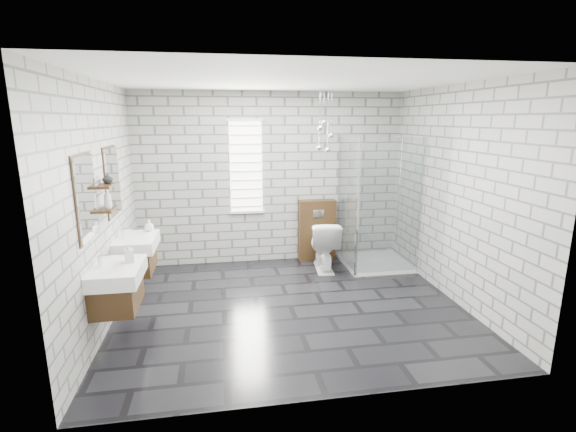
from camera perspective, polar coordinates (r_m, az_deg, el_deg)
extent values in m
cube|color=black|center=(5.33, 0.35, -12.31)|extent=(4.20, 3.60, 0.02)
cube|color=white|center=(4.83, 0.40, 18.23)|extent=(4.20, 3.60, 0.02)
cube|color=#A2A29D|center=(6.67, -2.31, 5.11)|extent=(4.20, 0.02, 2.70)
cube|color=#A2A29D|center=(3.19, 5.97, -3.95)|extent=(4.20, 0.02, 2.70)
cube|color=#A2A29D|center=(5.00, -24.20, 1.23)|extent=(0.02, 3.60, 2.70)
cube|color=#A2A29D|center=(5.65, 21.96, 2.70)|extent=(0.02, 3.60, 2.70)
cube|color=#3B2712|center=(4.64, -22.34, -9.81)|extent=(0.42, 0.62, 0.30)
cube|color=silver|center=(4.59, -19.90, -9.46)|extent=(0.02, 0.35, 0.01)
cube|color=white|center=(4.56, -22.27, -7.19)|extent=(0.47, 0.70, 0.15)
cylinder|color=silver|center=(4.55, -24.33, -5.61)|extent=(0.04, 0.04, 0.12)
cylinder|color=silver|center=(4.53, -23.78, -5.00)|extent=(0.10, 0.02, 0.02)
cube|color=white|center=(4.42, -25.89, 2.28)|extent=(0.03, 0.55, 0.80)
cube|color=#3B2712|center=(4.42, -26.03, 2.27)|extent=(0.01, 0.59, 0.84)
cube|color=#3B2712|center=(5.61, -20.04, -5.67)|extent=(0.42, 0.62, 0.30)
cube|color=silver|center=(5.57, -18.03, -5.33)|extent=(0.02, 0.35, 0.01)
cube|color=white|center=(5.54, -19.97, -3.46)|extent=(0.47, 0.70, 0.15)
cylinder|color=silver|center=(5.54, -21.65, -2.16)|extent=(0.04, 0.04, 0.12)
cylinder|color=silver|center=(5.51, -21.19, -1.64)|extent=(0.10, 0.02, 0.02)
cube|color=white|center=(5.43, -22.86, 4.36)|extent=(0.03, 0.55, 0.80)
cube|color=#3B2712|center=(5.43, -22.99, 4.35)|extent=(0.01, 0.59, 0.84)
cube|color=#3B2712|center=(4.94, -23.41, 0.82)|extent=(0.14, 0.30, 0.03)
cube|color=#3B2712|center=(4.89, -23.69, 3.79)|extent=(0.14, 0.30, 0.03)
cube|color=white|center=(6.58, -5.77, 6.70)|extent=(0.50, 0.02, 1.40)
cube|color=white|center=(6.53, -5.91, 12.98)|extent=(0.56, 0.04, 0.04)
cube|color=white|center=(6.69, -5.62, 0.54)|extent=(0.56, 0.04, 0.04)
cube|color=white|center=(6.66, -5.64, 1.29)|extent=(0.48, 0.01, 0.02)
cube|color=white|center=(6.63, -5.66, 2.47)|extent=(0.48, 0.01, 0.02)
cube|color=white|center=(6.61, -5.69, 3.67)|extent=(0.48, 0.01, 0.02)
cube|color=white|center=(6.59, -5.72, 4.87)|extent=(0.48, 0.01, 0.02)
cube|color=white|center=(6.57, -5.75, 6.07)|extent=(0.48, 0.01, 0.02)
cube|color=white|center=(6.55, -5.78, 7.29)|extent=(0.48, 0.01, 0.02)
cube|color=white|center=(6.54, -5.80, 8.51)|extent=(0.48, 0.01, 0.02)
cube|color=white|center=(6.53, -5.83, 9.73)|extent=(0.48, 0.01, 0.02)
cube|color=white|center=(6.53, -5.86, 10.96)|extent=(0.48, 0.01, 0.03)
cube|color=white|center=(6.52, -5.89, 12.19)|extent=(0.48, 0.01, 0.03)
cube|color=#3B2712|center=(6.86, 3.96, -1.93)|extent=(0.60, 0.20, 1.00)
cube|color=silver|center=(6.69, 4.20, 0.32)|extent=(0.18, 0.01, 0.12)
cube|color=white|center=(6.89, 11.75, -6.21)|extent=(1.00, 1.00, 0.06)
cube|color=silver|center=(6.19, 13.80, 1.09)|extent=(1.00, 0.01, 2.00)
cube|color=silver|center=(6.47, 8.11, 1.86)|extent=(0.01, 1.00, 2.00)
cube|color=silver|center=(6.01, 9.51, 0.95)|extent=(0.03, 0.03, 2.00)
cube|color=silver|center=(6.39, 17.76, 1.22)|extent=(0.03, 0.03, 2.00)
cylinder|color=silver|center=(6.97, 14.95, 2.94)|extent=(0.02, 0.02, 1.80)
cylinder|color=silver|center=(6.84, 14.79, 10.53)|extent=(0.14, 0.14, 0.02)
sphere|color=silver|center=(6.22, 4.40, 11.95)|extent=(0.09, 0.09, 0.09)
cylinder|color=silver|center=(6.23, 4.45, 14.66)|extent=(0.01, 0.01, 0.50)
sphere|color=silver|center=(6.29, 5.39, 9.00)|extent=(0.09, 0.09, 0.09)
cylinder|color=silver|center=(6.28, 5.48, 13.15)|extent=(0.01, 0.01, 0.82)
sphere|color=silver|center=(6.36, 4.91, 12.67)|extent=(0.09, 0.09, 0.09)
cylinder|color=silver|center=(6.36, 4.95, 14.97)|extent=(0.01, 0.01, 0.42)
sphere|color=silver|center=(6.31, 4.26, 9.32)|extent=(0.09, 0.09, 0.09)
cylinder|color=silver|center=(6.30, 4.33, 13.32)|extent=(0.01, 0.01, 0.79)
sphere|color=silver|center=(6.36, 5.88, 10.92)|extent=(0.09, 0.09, 0.09)
cylinder|color=silver|center=(6.36, 5.96, 14.09)|extent=(0.01, 0.01, 0.61)
imported|color=white|center=(6.47, 4.89, -3.96)|extent=(0.50, 0.79, 0.77)
imported|color=#B2B2B2|center=(4.56, -20.92, -4.73)|extent=(0.11, 0.11, 0.20)
imported|color=#B2B2B2|center=(5.73, -18.47, -1.24)|extent=(0.15, 0.15, 0.15)
imported|color=#B2B2B2|center=(4.90, -23.46, 2.18)|extent=(0.08, 0.08, 0.21)
imported|color=#B2B2B2|center=(4.95, -23.46, 4.75)|extent=(0.13, 0.13, 0.11)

